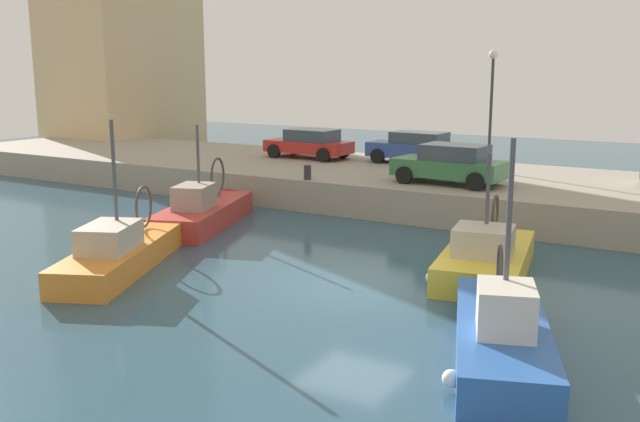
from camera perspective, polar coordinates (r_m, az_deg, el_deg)
name	(u,v)px	position (r m, az deg, el deg)	size (l,w,h in m)	color
water_surface	(354,285)	(18.11, 2.73, -5.89)	(80.00, 80.00, 0.00)	#2D5166
quay_wall	(497,193)	(28.36, 13.90, 1.39)	(9.00, 56.00, 1.20)	#9E9384
fishing_boat_orange	(128,260)	(20.54, -15.09, -3.81)	(6.89, 4.21, 4.77)	orange
fishing_boat_blue	(500,346)	(14.45, 14.14, -10.37)	(6.37, 3.62, 4.93)	#2D60B7
fishing_boat_yellow	(488,267)	(19.80, 13.22, -4.34)	(6.11, 2.97, 4.18)	gold
fishing_boat_red	(207,220)	(25.36, -9.01, -0.70)	(6.64, 3.81, 4.32)	#BC3833
parked_car_red	(309,143)	(33.26, -0.85, 5.42)	(1.98, 4.06, 1.34)	red
parked_car_green	(451,164)	(26.29, 10.38, 3.72)	(2.09, 4.06, 1.45)	#387547
parked_car_blue	(416,147)	(31.72, 7.66, 5.07)	(2.02, 4.09, 1.39)	#334C9E
mooring_bollard_mid	(307,172)	(26.95, -1.00, 3.10)	(0.28, 0.28, 0.55)	#2D2D33
quay_streetlamp	(492,90)	(29.65, 13.53, 9.34)	(0.36, 0.36, 4.83)	#38383D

